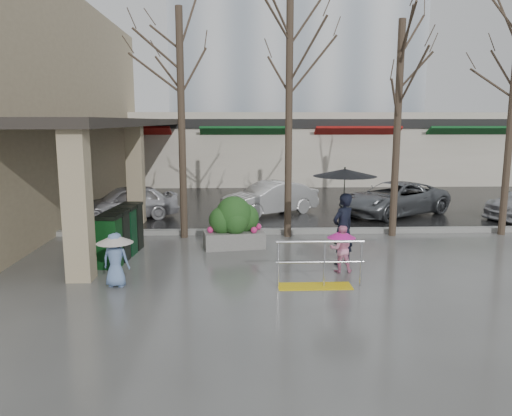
{
  "coord_description": "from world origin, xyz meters",
  "views": [
    {
      "loc": [
        -0.39,
        -11.5,
        3.54
      ],
      "look_at": [
        0.12,
        1.33,
        1.3
      ],
      "focal_mm": 35.0,
      "sensor_mm": 36.0,
      "label": 1
    }
  ],
  "objects": [
    {
      "name": "storefront_row",
      "position": [
        2.0,
        17.97,
        2.01
      ],
      "size": [
        34.0,
        6.74,
        4.0
      ],
      "color": "beige",
      "rests_on": "ground"
    },
    {
      "name": "pillar_back",
      "position": [
        -3.9,
        6.0,
        1.75
      ],
      "size": [
        0.55,
        0.55,
        3.5
      ],
      "primitive_type": "cube",
      "color": "tan",
      "rests_on": "ground"
    },
    {
      "name": "curb",
      "position": [
        0.0,
        4.0,
        0.07
      ],
      "size": [
        120.0,
        0.3,
        0.15
      ],
      "primitive_type": "cube",
      "color": "gray",
      "rests_on": "ground"
    },
    {
      "name": "car_b",
      "position": [
        0.89,
        7.32,
        0.63
      ],
      "size": [
        3.95,
        3.16,
        1.26
      ],
      "primitive_type": "imported",
      "rotation": [
        0.0,
        0.0,
        -1.01
      ],
      "color": "silver",
      "rests_on": "ground"
    },
    {
      "name": "handrail",
      "position": [
        1.36,
        -1.2,
        0.38
      ],
      "size": [
        1.9,
        0.5,
        1.03
      ],
      "color": "yellow",
      "rests_on": "ground"
    },
    {
      "name": "canopy_slab",
      "position": [
        -4.8,
        8.0,
        3.62
      ],
      "size": [
        2.8,
        18.0,
        0.25
      ],
      "primitive_type": "cube",
      "color": "#2D2823",
      "rests_on": "pillar_front"
    },
    {
      "name": "child_blue",
      "position": [
        -3.0,
        -1.0,
        0.74
      ],
      "size": [
        0.79,
        0.79,
        1.19
      ],
      "rotation": [
        0.0,
        0.0,
        2.96
      ],
      "color": "#6887BA",
      "rests_on": "ground"
    },
    {
      "name": "near_building",
      "position": [
        -9.0,
        8.0,
        4.0
      ],
      "size": [
        6.0,
        18.0,
        8.0
      ],
      "primitive_type": "cube",
      "color": "tan",
      "rests_on": "ground"
    },
    {
      "name": "tree_mideast",
      "position": [
        4.5,
        3.6,
        4.86
      ],
      "size": [
        3.2,
        3.2,
        6.5
      ],
      "color": "#382B21",
      "rests_on": "ground"
    },
    {
      "name": "office_tower",
      "position": [
        4.0,
        30.0,
        12.5
      ],
      "size": [
        18.0,
        12.0,
        25.0
      ],
      "primitive_type": "cube",
      "color": "#8C99A8",
      "rests_on": "ground"
    },
    {
      "name": "tree_midwest",
      "position": [
        1.2,
        3.6,
        5.23
      ],
      "size": [
        3.2,
        3.2,
        7.0
      ],
      "color": "#382B21",
      "rests_on": "ground"
    },
    {
      "name": "pillar_front",
      "position": [
        -3.9,
        -0.5,
        1.75
      ],
      "size": [
        0.55,
        0.55,
        3.5
      ],
      "primitive_type": "cube",
      "color": "tan",
      "rests_on": "ground"
    },
    {
      "name": "car_c",
      "position": [
        5.6,
        7.02,
        0.63
      ],
      "size": [
        4.96,
        4.13,
        1.26
      ],
      "primitive_type": "imported",
      "rotation": [
        0.0,
        0.0,
        -1.03
      ],
      "color": "slate",
      "rests_on": "ground"
    },
    {
      "name": "tree_west",
      "position": [
        -2.0,
        3.6,
        5.08
      ],
      "size": [
        3.2,
        3.2,
        6.8
      ],
      "color": "#382B21",
      "rests_on": "ground"
    },
    {
      "name": "street_asphalt",
      "position": [
        0.0,
        22.0,
        0.01
      ],
      "size": [
        120.0,
        36.0,
        0.01
      ],
      "primitive_type": "cube",
      "color": "black",
      "rests_on": "ground"
    },
    {
      "name": "child_pink",
      "position": [
        2.09,
        -0.13,
        0.65
      ],
      "size": [
        0.68,
        0.68,
        1.12
      ],
      "rotation": [
        0.0,
        0.0,
        3.1
      ],
      "color": "#F998BF",
      "rests_on": "ground"
    },
    {
      "name": "ground",
      "position": [
        0.0,
        0.0,
        0.0
      ],
      "size": [
        120.0,
        120.0,
        0.0
      ],
      "primitive_type": "plane",
      "color": "#51514F",
      "rests_on": "ground"
    },
    {
      "name": "woman",
      "position": [
        2.26,
        0.52,
        1.56
      ],
      "size": [
        1.57,
        1.57,
        2.44
      ],
      "rotation": [
        0.0,
        0.0,
        3.75
      ],
      "color": "black",
      "rests_on": "ground"
    },
    {
      "name": "news_boxes",
      "position": [
        -3.39,
        1.34,
        0.65
      ],
      "size": [
        0.75,
        2.38,
        1.31
      ],
      "rotation": [
        0.0,
        0.0,
        -0.1
      ],
      "color": "#0E3E16",
      "rests_on": "ground"
    },
    {
      "name": "car_a",
      "position": [
        -4.4,
        6.58,
        0.63
      ],
      "size": [
        3.99,
        2.8,
        1.26
      ],
      "primitive_type": "imported",
      "rotation": [
        0.0,
        0.0,
        -1.17
      ],
      "color": "silver",
      "rests_on": "ground"
    },
    {
      "name": "planter",
      "position": [
        -0.46,
        2.31,
        0.7
      ],
      "size": [
        1.79,
        1.1,
        1.47
      ],
      "rotation": [
        0.0,
        0.0,
        0.16
      ],
      "color": "slate",
      "rests_on": "ground"
    }
  ]
}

